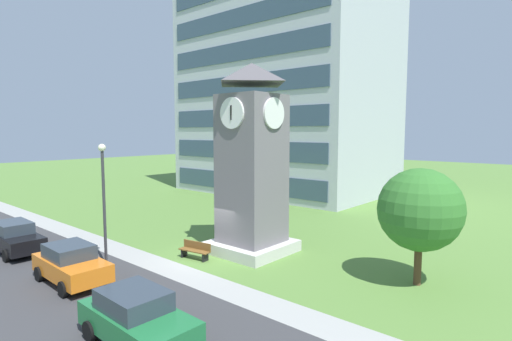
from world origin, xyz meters
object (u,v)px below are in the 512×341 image
at_px(tree_near_tower, 420,210).
at_px(parked_car_green, 137,317).
at_px(street_lamp, 104,192).
at_px(park_bench, 195,250).
at_px(parked_car_black, 15,237).
at_px(clock_tower, 252,169).
at_px(parked_car_orange, 71,264).

relative_size(tree_near_tower, parked_car_green, 1.18).
xyz_separation_m(street_lamp, tree_near_tower, (12.42, 7.68, -0.44)).
xyz_separation_m(park_bench, street_lamp, (-2.41, -3.66, 3.27)).
xyz_separation_m(street_lamp, parked_car_green, (7.48, -3.01, -2.87)).
xyz_separation_m(tree_near_tower, parked_car_black, (-18.33, -9.82, -2.44)).
bearing_deg(parked_car_green, street_lamp, 158.08).
relative_size(clock_tower, parked_car_green, 2.37).
xyz_separation_m(clock_tower, parked_car_orange, (-3.00, -8.59, -3.72)).
relative_size(tree_near_tower, parked_car_orange, 1.21).
distance_m(park_bench, street_lamp, 5.47).
relative_size(tree_near_tower, parked_car_black, 1.10).
distance_m(street_lamp, tree_near_tower, 14.61).
distance_m(clock_tower, tree_near_tower, 8.75).
xyz_separation_m(tree_near_tower, parked_car_orange, (-11.58, -9.75, -2.44)).
xyz_separation_m(park_bench, parked_car_black, (-8.33, -5.79, 0.40)).
height_order(parked_car_black, parked_car_green, same).
relative_size(clock_tower, street_lamp, 1.70).
xyz_separation_m(clock_tower, street_lamp, (-3.84, -6.52, -0.84)).
bearing_deg(clock_tower, street_lamp, -120.48).
height_order(parked_car_black, parked_car_orange, same).
xyz_separation_m(clock_tower, parked_car_green, (3.65, -9.53, -3.72)).
distance_m(park_bench, tree_near_tower, 11.15).
bearing_deg(parked_car_green, parked_car_orange, 171.94).
height_order(street_lamp, parked_car_green, street_lamp).
distance_m(tree_near_tower, parked_car_black, 20.93).
xyz_separation_m(park_bench, parked_car_orange, (-1.58, -5.72, 0.40)).
bearing_deg(parked_car_black, street_lamp, 19.88).
bearing_deg(parked_car_black, clock_tower, 41.61).
bearing_deg(parked_car_orange, parked_car_green, -8.06).
bearing_deg(park_bench, street_lamp, -123.44).
xyz_separation_m(street_lamp, parked_car_orange, (0.83, -2.07, -2.87)).
xyz_separation_m(clock_tower, park_bench, (-1.42, -2.86, -4.12)).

